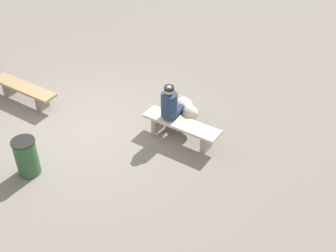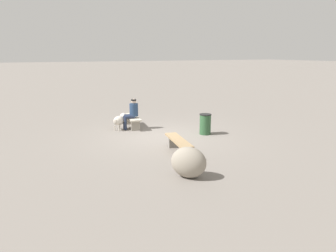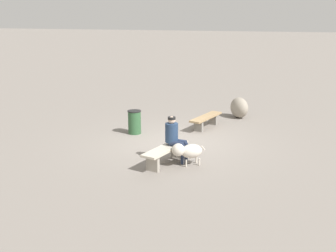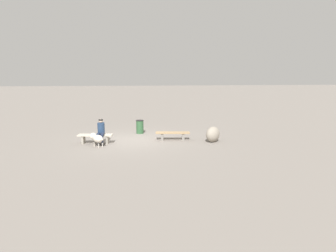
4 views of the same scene
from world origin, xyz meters
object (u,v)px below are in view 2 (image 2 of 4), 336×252
(dog, at_px, (120,119))
(boulder, at_px, (189,162))
(bench_left, at_px, (178,143))
(bench_right, at_px, (133,119))
(seated_person, at_px, (132,112))
(trash_bin, at_px, (205,124))

(dog, bearing_deg, boulder, -131.09)
(dog, bearing_deg, bench_left, -120.47)
(bench_right, bearing_deg, bench_left, -168.85)
(bench_left, xyz_separation_m, boulder, (-1.95, 0.76, 0.08))
(bench_left, height_order, dog, dog)
(boulder, bearing_deg, seated_person, -5.76)
(dog, relative_size, trash_bin, 1.01)
(boulder, bearing_deg, trash_bin, -38.19)
(seated_person, height_order, trash_bin, seated_person)
(bench_left, height_order, boulder, boulder)
(bench_left, xyz_separation_m, dog, (3.85, 0.63, 0.09))
(bench_left, distance_m, bench_right, 3.96)
(bench_left, bearing_deg, bench_right, 11.15)
(bench_right, xyz_separation_m, seated_person, (-0.30, 0.14, 0.38))
(bench_left, height_order, seated_person, seated_person)
(bench_right, distance_m, boulder, 5.95)
(bench_right, height_order, trash_bin, trash_bin)
(bench_left, relative_size, bench_right, 1.05)
(seated_person, bearing_deg, bench_left, -170.59)
(bench_left, bearing_deg, seated_person, 13.33)
(seated_person, xyz_separation_m, dog, (0.18, 0.44, -0.32))
(seated_person, bearing_deg, trash_bin, -126.74)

